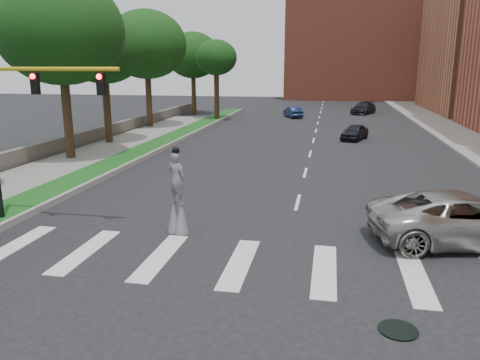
% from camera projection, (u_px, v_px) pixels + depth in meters
% --- Properties ---
extents(ground_plane, '(160.00, 160.00, 0.00)m').
position_uv_depth(ground_plane, '(278.00, 281.00, 13.17)').
color(ground_plane, black).
rests_on(ground_plane, ground).
extents(grass_median, '(2.00, 60.00, 0.25)m').
position_uv_depth(grass_median, '(152.00, 147.00, 34.33)').
color(grass_median, '#154B18').
rests_on(grass_median, ground).
extents(median_curb, '(0.20, 60.00, 0.28)m').
position_uv_depth(median_curb, '(166.00, 147.00, 34.13)').
color(median_curb, gray).
rests_on(median_curb, ground).
extents(sidewalk_left, '(4.00, 60.00, 0.18)m').
position_uv_depth(sidewalk_left, '(32.00, 176.00, 25.35)').
color(sidewalk_left, gray).
rests_on(sidewalk_left, ground).
extents(stone_wall, '(0.50, 56.00, 1.10)m').
position_uv_depth(stone_wall, '(96.00, 135.00, 37.14)').
color(stone_wall, '#59534C').
rests_on(stone_wall, ground).
extents(manhole, '(0.90, 0.90, 0.04)m').
position_uv_depth(manhole, '(398.00, 330.00, 10.70)').
color(manhole, black).
rests_on(manhole, ground).
extents(building_backdrop, '(26.00, 14.00, 18.00)m').
position_uv_depth(building_backdrop, '(360.00, 48.00, 84.32)').
color(building_backdrop, '#A74B34').
rests_on(building_backdrop, ground).
extents(traffic_signal, '(5.30, 0.23, 6.20)m').
position_uv_depth(traffic_signal, '(19.00, 116.00, 16.84)').
color(traffic_signal, black).
rests_on(traffic_signal, ground).
extents(stilt_performer, '(0.82, 0.67, 3.17)m').
position_uv_depth(stilt_performer, '(177.00, 198.00, 16.72)').
color(stilt_performer, '#322314').
rests_on(stilt_performer, ground).
extents(suv_crossing, '(6.76, 4.10, 1.75)m').
position_uv_depth(suv_crossing, '(465.00, 219.00, 15.81)').
color(suv_crossing, '#A7A59E').
rests_on(suv_crossing, ground).
extents(car_near, '(2.67, 4.00, 1.26)m').
position_uv_depth(car_near, '(355.00, 132.00, 38.21)').
color(car_near, black).
rests_on(car_near, ground).
extents(car_mid, '(2.71, 4.08, 1.27)m').
position_uv_depth(car_mid, '(293.00, 112.00, 54.77)').
color(car_mid, '#16264E').
rests_on(car_mid, ground).
extents(car_far, '(3.77, 5.41, 1.45)m').
position_uv_depth(car_far, '(364.00, 108.00, 58.79)').
color(car_far, black).
rests_on(car_far, ground).
extents(tree_2, '(7.73, 7.73, 11.28)m').
position_uv_depth(tree_2, '(60.00, 31.00, 28.22)').
color(tree_2, '#322314').
rests_on(tree_2, ground).
extents(tree_3, '(6.27, 6.27, 9.91)m').
position_uv_depth(tree_3, '(103.00, 48.00, 34.47)').
color(tree_3, '#322314').
rests_on(tree_3, ground).
extents(tree_4, '(7.48, 7.48, 11.02)m').
position_uv_depth(tree_4, '(146.00, 45.00, 43.65)').
color(tree_4, '#322314').
rests_on(tree_4, ground).
extents(tree_5, '(6.48, 6.48, 9.90)m').
position_uv_depth(tree_5, '(193.00, 55.00, 56.41)').
color(tree_5, '#322314').
rests_on(tree_5, ground).
extents(tree_6, '(4.44, 4.44, 8.65)m').
position_uv_depth(tree_6, '(216.00, 58.00, 49.88)').
color(tree_6, '#322314').
rests_on(tree_6, ground).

